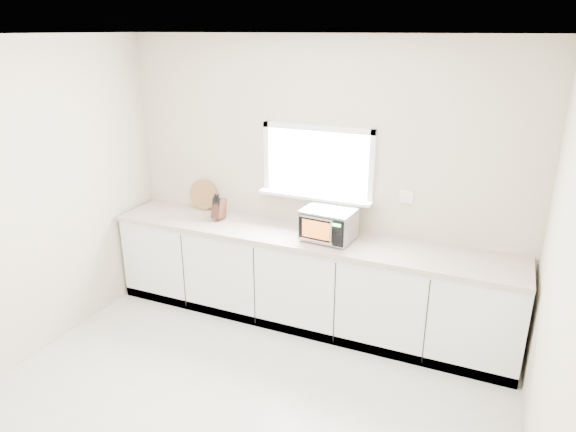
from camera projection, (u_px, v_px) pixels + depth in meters
The scene contains 7 objects.
back_wall at pixel (318, 181), 4.90m from camera, with size 4.00×0.17×2.70m.
cabinets at pixel (305, 280), 4.97m from camera, with size 3.92×0.60×0.88m, color white.
countertop at pixel (305, 237), 4.80m from camera, with size 3.92×0.64×0.04m, color #B8AA98.
microwave at pixel (329, 224), 4.64m from camera, with size 0.48×0.41×0.29m.
knife_block at pixel (219, 208), 5.14m from camera, with size 0.10×0.20×0.28m.
cutting_board at pixel (203, 195), 5.43m from camera, with size 0.32×0.32×0.02m, color olive.
coffee_grinder at pixel (319, 225), 4.72m from camera, with size 0.15×0.15×0.23m.
Camera 1 is at (1.62, -2.44, 2.73)m, focal length 32.00 mm.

